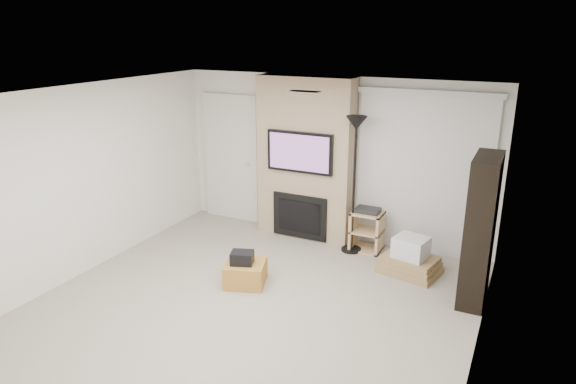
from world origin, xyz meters
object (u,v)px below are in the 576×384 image
at_px(floor_lamp, 355,147).
at_px(box_stack, 410,259).
at_px(ottoman, 246,273).
at_px(av_stand, 367,228).
at_px(bookshelf, 480,230).

height_order(floor_lamp, box_stack, floor_lamp).
relative_size(ottoman, floor_lamp, 0.25).
bearing_deg(floor_lamp, box_stack, -19.60).
distance_m(ottoman, box_stack, 2.22).
relative_size(av_stand, box_stack, 0.76).
relative_size(ottoman, box_stack, 0.58).
xyz_separation_m(ottoman, box_stack, (1.84, 1.24, 0.04)).
height_order(box_stack, bookshelf, bookshelf).
bearing_deg(floor_lamp, av_stand, 33.22).
xyz_separation_m(ottoman, floor_lamp, (0.90, 1.58, 1.44)).
bearing_deg(ottoman, box_stack, 33.94).
bearing_deg(box_stack, ottoman, -146.06).
bearing_deg(bookshelf, floor_lamp, 159.10).
distance_m(floor_lamp, bookshelf, 2.05).
xyz_separation_m(ottoman, av_stand, (1.08, 1.70, 0.20)).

